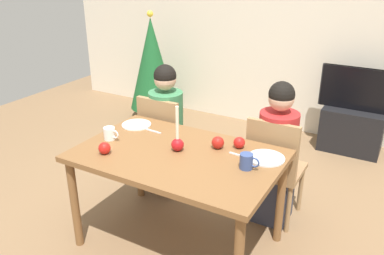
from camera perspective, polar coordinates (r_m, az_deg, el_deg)
ground_plane at (r=3.18m, az=-1.84°, el=-15.88°), size 7.68×7.68×0.00m
back_wall at (r=4.93m, az=14.30°, el=14.27°), size 6.40×0.10×2.60m
dining_table at (r=2.80m, az=-2.02°, el=-5.22°), size 1.40×0.90×0.75m
chair_left at (r=3.58m, az=-3.91°, el=-1.48°), size 0.40×0.40×0.90m
chair_right at (r=3.19m, az=11.60°, el=-5.17°), size 0.40×0.40×0.90m
person_left_child at (r=3.58m, az=-3.65°, el=-0.45°), size 0.30×0.30×1.17m
person_right_child at (r=3.19m, az=11.87°, el=-4.02°), size 0.30×0.30×1.17m
tv_stand at (r=4.76m, az=21.75°, el=-0.30°), size 0.64×0.40×0.48m
tv at (r=4.61m, az=22.61°, el=5.07°), size 0.79×0.05×0.46m
christmas_tree at (r=5.26m, az=-5.71°, el=9.00°), size 0.60×0.60×1.40m
candle_centerpiece at (r=2.78m, az=-2.08°, el=-2.04°), size 0.09×0.09×0.33m
plate_left at (r=3.25m, az=-7.90°, el=0.39°), size 0.23×0.23×0.01m
plate_right at (r=2.74m, az=10.49°, el=-4.28°), size 0.25×0.25×0.01m
mug_left at (r=3.02m, az=-11.62°, el=-0.84°), size 0.13×0.08×0.09m
mug_right at (r=2.58m, az=7.81°, el=-4.79°), size 0.13×0.09×0.10m
fork_left at (r=3.13m, az=-5.76°, el=-0.46°), size 0.18×0.03×0.01m
fork_right at (r=2.74m, az=7.01°, el=-4.02°), size 0.18×0.03×0.01m
apple_near_candle at (r=2.82m, az=3.70°, el=-2.14°), size 0.09×0.09×0.09m
apple_by_left_plate at (r=2.81m, az=-12.34°, el=-2.89°), size 0.08×0.08×0.08m
apple_by_right_mug at (r=2.84m, az=6.73°, el=-2.14°), size 0.08×0.08×0.08m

